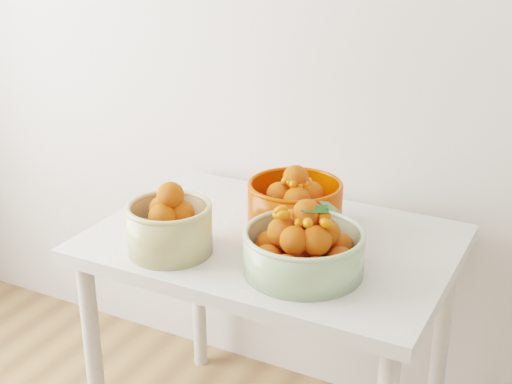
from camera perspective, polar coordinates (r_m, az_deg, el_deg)
table at (r=2.05m, az=1.32°, el=-6.06°), size 1.00×0.70×0.75m
bowl_cream at (r=1.91m, az=-6.92°, el=-2.72°), size 0.28×0.28×0.20m
bowl_green at (r=1.80m, az=3.83°, el=-4.44°), size 0.32×0.32×0.20m
bowl_orange at (r=2.02m, az=3.15°, el=-1.06°), size 0.34×0.34×0.19m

